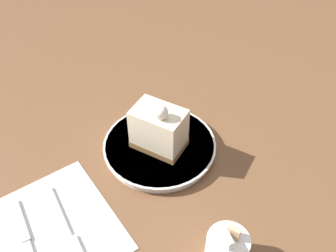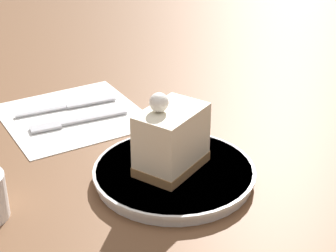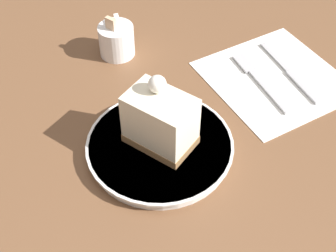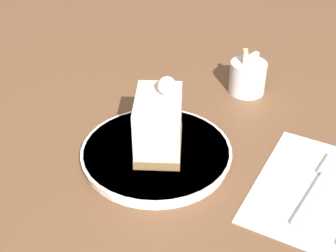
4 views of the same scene
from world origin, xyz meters
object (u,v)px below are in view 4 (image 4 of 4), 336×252
(cake_slice, at_px, (159,123))
(sugar_bowl, at_px, (248,77))
(fork, at_px, (321,181))
(plate, at_px, (156,153))

(cake_slice, distance_m, sugar_bowl, 0.25)
(sugar_bowl, bearing_deg, fork, -53.09)
(fork, bearing_deg, cake_slice, -160.13)
(cake_slice, bearing_deg, sugar_bowl, 54.17)
(plate, xyz_separation_m, sugar_bowl, (0.08, 0.24, 0.02))
(plate, height_order, fork, plate)
(cake_slice, bearing_deg, fork, -11.34)
(cake_slice, bearing_deg, plate, -160.93)
(fork, distance_m, sugar_bowl, 0.26)
(fork, bearing_deg, sugar_bowl, 139.48)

